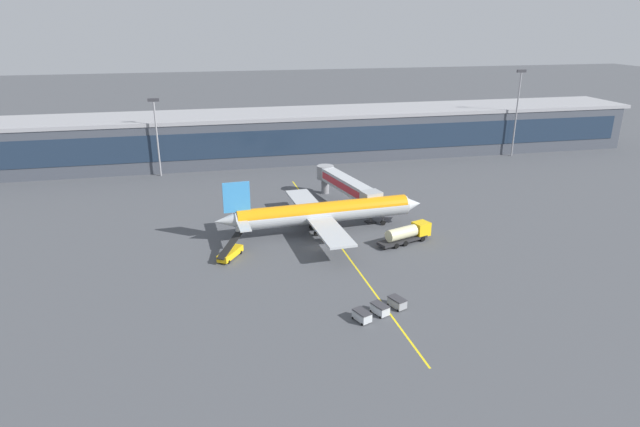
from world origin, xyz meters
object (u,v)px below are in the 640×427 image
(baggage_cart_0, at_px, (362,316))
(baggage_cart_1, at_px, (380,309))
(baggage_cart_2, at_px, (397,302))
(belt_loader, at_px, (230,253))
(main_airliner, at_px, (323,212))
(fuel_tanker, at_px, (408,233))

(baggage_cart_0, distance_m, baggage_cart_1, 3.20)
(baggage_cart_0, xyz_separation_m, baggage_cart_2, (5.93, 2.42, 0.00))
(belt_loader, relative_size, baggage_cart_0, 2.15)
(main_airliner, distance_m, baggage_cart_0, 33.26)
(main_airliner, height_order, belt_loader, main_airliner)
(main_airliner, relative_size, baggage_cart_1, 13.54)
(main_airliner, relative_size, baggage_cart_0, 13.54)
(fuel_tanker, distance_m, baggage_cart_1, 26.82)
(baggage_cart_2, bearing_deg, main_airliner, 97.29)
(baggage_cart_0, distance_m, baggage_cart_2, 6.40)
(fuel_tanker, relative_size, baggage_cart_0, 3.63)
(main_airliner, xyz_separation_m, fuel_tanker, (14.04, -8.45, -2.21))
(belt_loader, bearing_deg, main_airliner, 24.93)
(belt_loader, xyz_separation_m, baggage_cart_1, (19.13, -23.40, -0.21))
(fuel_tanker, relative_size, belt_loader, 1.69)
(baggage_cart_0, bearing_deg, fuel_tanker, 56.89)
(main_airliner, distance_m, fuel_tanker, 16.53)
(baggage_cart_1, height_order, baggage_cart_2, same)
(main_airliner, height_order, fuel_tanker, main_airliner)
(belt_loader, height_order, baggage_cart_1, belt_loader)
(fuel_tanker, xyz_separation_m, baggage_cart_2, (-10.12, -22.18, -0.96))
(fuel_tanker, xyz_separation_m, baggage_cart_1, (-13.08, -23.39, -0.96))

